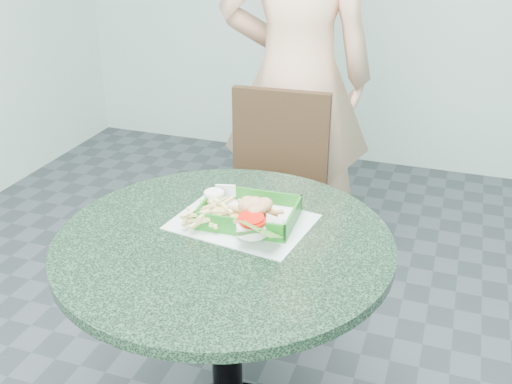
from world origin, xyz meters
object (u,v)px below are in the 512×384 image
(diner_person, at_px, (298,34))
(food_basket, at_px, (249,222))
(dining_chair, at_px, (273,192))
(crab_sandwich, at_px, (254,217))
(cafe_table, at_px, (225,295))
(sauce_ramekin, at_px, (215,202))

(diner_person, distance_m, food_basket, 1.08)
(dining_chair, xyz_separation_m, food_basket, (0.14, -0.67, 0.23))
(diner_person, bearing_deg, dining_chair, 77.09)
(dining_chair, distance_m, crab_sandwich, 0.76)
(cafe_table, xyz_separation_m, diner_person, (-0.12, 1.13, 0.52))
(cafe_table, height_order, dining_chair, dining_chair)
(diner_person, bearing_deg, food_basket, 83.96)
(cafe_table, xyz_separation_m, sauce_ramekin, (-0.08, 0.14, 0.22))
(cafe_table, xyz_separation_m, dining_chair, (-0.11, 0.78, -0.05))
(cafe_table, bearing_deg, diner_person, 95.88)
(crab_sandwich, bearing_deg, diner_person, 99.43)
(dining_chair, relative_size, crab_sandwich, 6.92)
(dining_chair, distance_m, sauce_ramekin, 0.70)
(diner_person, bearing_deg, sauce_ramekin, 77.58)
(food_basket, xyz_separation_m, crab_sandwich, (0.02, -0.03, 0.03))
(diner_person, relative_size, food_basket, 8.32)
(diner_person, xyz_separation_m, food_basket, (0.15, -1.02, -0.33))
(diner_person, bearing_deg, crab_sandwich, 85.01)
(cafe_table, distance_m, crab_sandwich, 0.24)
(dining_chair, height_order, diner_person, diner_person)
(diner_person, distance_m, sauce_ramekin, 1.04)
(crab_sandwich, xyz_separation_m, sauce_ramekin, (-0.14, 0.05, -0.00))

